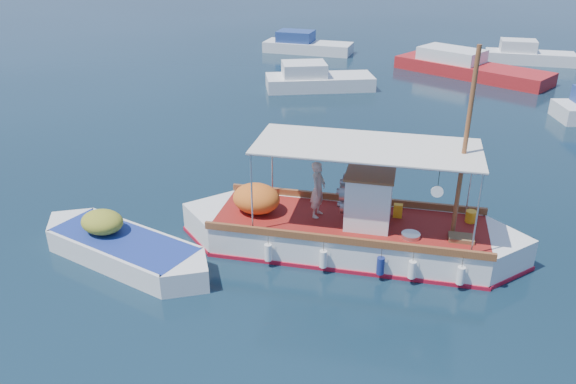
% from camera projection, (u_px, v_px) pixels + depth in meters
% --- Properties ---
extents(ground, '(160.00, 160.00, 0.00)m').
position_uv_depth(ground, '(331.00, 250.00, 17.03)').
color(ground, black).
rests_on(ground, ground).
extents(fishing_caique, '(10.29, 4.67, 6.47)m').
position_uv_depth(fishing_caique, '(347.00, 232.00, 16.86)').
color(fishing_caique, white).
rests_on(fishing_caique, ground).
extents(dinghy, '(6.36, 2.20, 1.56)m').
position_uv_depth(dinghy, '(123.00, 249.00, 16.43)').
color(dinghy, white).
rests_on(dinghy, ground).
extents(bg_boat_nw, '(6.64, 5.47, 1.80)m').
position_uv_depth(bg_boat_nw, '(316.00, 81.00, 33.65)').
color(bg_boat_nw, silver).
rests_on(bg_boat_nw, ground).
extents(bg_boat_n, '(10.40, 5.59, 1.80)m').
position_uv_depth(bg_boat_n, '(467.00, 68.00, 36.68)').
color(bg_boat_n, '#A81C1D').
rests_on(bg_boat_n, ground).
extents(bg_boat_far_w, '(7.00, 3.33, 1.80)m').
position_uv_depth(bg_boat_far_w, '(305.00, 46.00, 43.37)').
color(bg_boat_far_w, silver).
rests_on(bg_boat_far_w, ground).
extents(bg_boat_far_n, '(6.28, 3.23, 1.80)m').
position_uv_depth(bg_boat_far_n, '(527.00, 56.00, 40.02)').
color(bg_boat_far_n, silver).
rests_on(bg_boat_far_n, ground).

